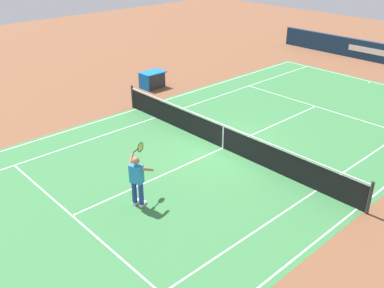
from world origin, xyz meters
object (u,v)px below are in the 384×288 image
at_px(tennis_player_near, 137,178).
at_px(tennis_ball, 137,161).
at_px(equipment_cart_tarped, 152,80).
at_px(tennis_net, 223,136).

height_order(tennis_player_near, tennis_ball, tennis_player_near).
bearing_deg(equipment_cart_tarped, tennis_ball, 47.82).
relative_size(tennis_net, tennis_player_near, 6.89).
relative_size(tennis_player_near, equipment_cart_tarped, 1.36).
distance_m(tennis_player_near, equipment_cart_tarped, 10.93).
distance_m(tennis_net, equipment_cart_tarped, 7.83).
bearing_deg(tennis_ball, tennis_net, 155.89).
bearing_deg(tennis_net, tennis_player_near, 10.57).
height_order(tennis_net, equipment_cart_tarped, tennis_net).
xyz_separation_m(tennis_net, equipment_cart_tarped, (-2.47, -7.44, -0.05)).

